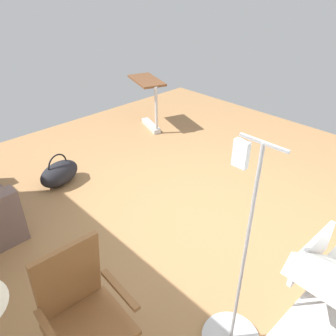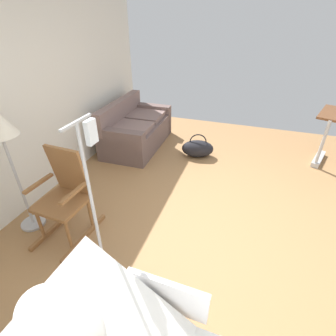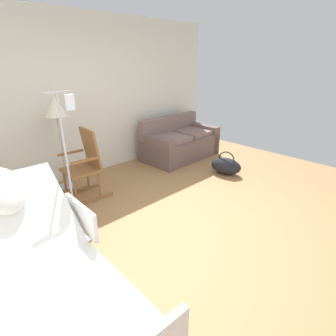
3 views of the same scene
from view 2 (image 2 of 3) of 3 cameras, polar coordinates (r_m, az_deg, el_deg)
ground_plane at (r=3.27m, az=13.07°, el=-12.26°), size 6.77×6.77×0.00m
back_wall at (r=3.68m, az=-29.08°, el=14.03°), size 5.61×0.10×2.70m
couch at (r=4.92m, az=-7.18°, el=8.34°), size 1.62×0.88×0.85m
rocking_chair at (r=3.02m, az=-21.99°, el=-5.73°), size 0.78×0.53×1.05m
overbed_table at (r=5.03m, az=32.23°, el=6.93°), size 0.89×0.64×0.84m
duffel_bag at (r=4.57m, az=6.65°, el=4.38°), size 0.44×0.62×0.43m
iv_pole at (r=2.46m, az=-13.37°, el=-22.78°), size 0.44×0.44×1.69m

